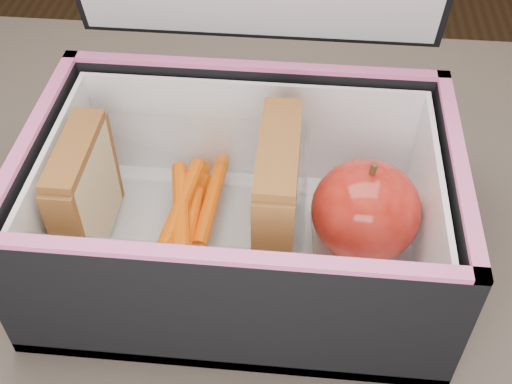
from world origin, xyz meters
TOP-DOWN VIEW (x-y plane):
  - kitchen_table at (0.00, 0.00)m, footprint 1.20×0.80m
  - lunch_bag at (-0.05, 0.06)m, footprint 0.30×0.25m
  - plastic_tub at (-0.10, 0.05)m, footprint 0.18×0.13m
  - sandwich_left at (-0.17, 0.05)m, footprint 0.02×0.08m
  - sandwich_right at (-0.03, 0.05)m, footprint 0.03×0.10m
  - carrot_sticks at (-0.10, 0.06)m, footprint 0.04×0.16m
  - paper_napkin at (0.04, 0.06)m, footprint 0.07×0.08m
  - red_apple at (0.04, 0.06)m, footprint 0.10×0.10m

SIDE VIEW (x-z plane):
  - kitchen_table at x=0.00m, z-range 0.28..1.03m
  - paper_napkin at x=0.04m, z-range 0.76..0.77m
  - carrot_sticks at x=-0.10m, z-range 0.77..0.80m
  - plastic_tub at x=-0.10m, z-range 0.76..0.84m
  - red_apple at x=0.04m, z-range 0.77..0.85m
  - sandwich_left at x=-0.17m, z-range 0.77..0.86m
  - lunch_bag at x=-0.05m, z-range 0.67..0.97m
  - sandwich_right at x=-0.03m, z-range 0.77..0.88m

